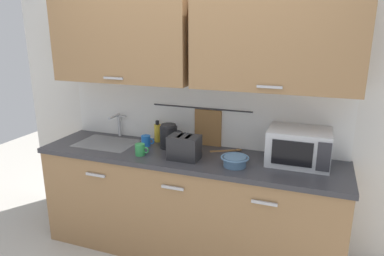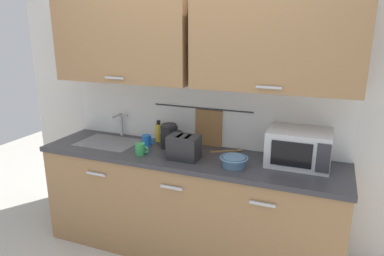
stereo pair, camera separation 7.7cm
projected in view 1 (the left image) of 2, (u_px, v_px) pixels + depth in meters
counter_unit at (186, 203)px, 3.00m from camera, size 2.53×0.64×0.90m
back_wall_assembly at (197, 75)px, 2.92m from camera, size 3.70×0.41×2.50m
sink_faucet at (118, 122)px, 3.30m from camera, size 0.09×0.17×0.22m
microwave at (299, 147)px, 2.65m from camera, size 0.46×0.35×0.27m
electric_kettle at (169, 136)px, 3.01m from camera, size 0.23×0.16×0.21m
dish_soap_bottle at (158, 132)px, 3.18m from camera, size 0.06×0.06×0.20m
mug_near_sink at (146, 141)px, 3.07m from camera, size 0.12×0.08×0.09m
mixing_bowl at (235, 161)px, 2.62m from camera, size 0.21×0.21×0.08m
toaster at (184, 147)px, 2.75m from camera, size 0.26×0.17×0.19m
mug_by_kettle at (140, 150)px, 2.85m from camera, size 0.12×0.08×0.09m
wooden_spoon at (230, 150)px, 2.95m from camera, size 0.25×0.16×0.01m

